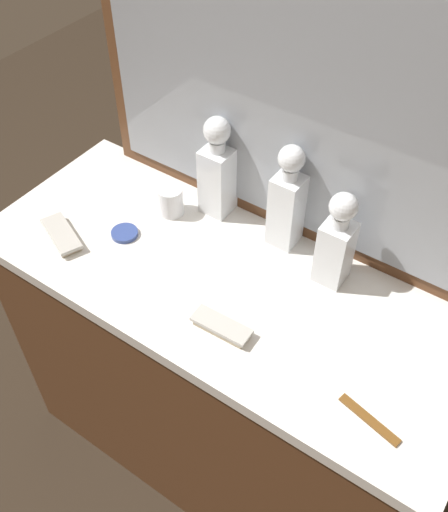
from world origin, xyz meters
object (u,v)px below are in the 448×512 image
(crystal_decanter_front, at_px, (217,175))
(crystal_decanter_rear, at_px, (287,206))
(crystal_tumbler_left, at_px, (171,202))
(tortoiseshell_comb, at_px, (369,420))
(crystal_decanter_far_right, at_px, (336,247))
(silver_brush_front, at_px, (221,327))
(porcelain_dish, at_px, (125,233))
(silver_brush_left, at_px, (62,235))

(crystal_decanter_front, bearing_deg, crystal_decanter_rear, -0.84)
(crystal_tumbler_left, xyz_separation_m, tortoiseshell_comb, (0.74, -0.28, -0.04))
(crystal_decanter_far_right, bearing_deg, silver_brush_front, -114.10)
(tortoiseshell_comb, bearing_deg, crystal_decanter_front, 150.40)
(crystal_decanter_front, height_order, porcelain_dish, crystal_decanter_front)
(crystal_decanter_far_right, bearing_deg, tortoiseshell_comb, -50.88)
(crystal_decanter_front, xyz_separation_m, crystal_decanter_far_right, (0.38, -0.05, -0.01))
(crystal_decanter_far_right, height_order, tortoiseshell_comb, crystal_decanter_far_right)
(crystal_decanter_front, height_order, tortoiseshell_comb, crystal_decanter_front)
(crystal_tumbler_left, xyz_separation_m, porcelain_dish, (-0.05, -0.15, -0.03))
(crystal_decanter_rear, bearing_deg, silver_brush_front, -84.26)
(crystal_decanter_rear, xyz_separation_m, tortoiseshell_comb, (0.42, -0.36, -0.12))
(crystal_decanter_far_right, height_order, porcelain_dish, crystal_decanter_far_right)
(porcelain_dish, bearing_deg, crystal_tumbler_left, 71.82)
(crystal_tumbler_left, distance_m, silver_brush_front, 0.44)
(crystal_decanter_far_right, bearing_deg, porcelain_dish, -161.25)
(porcelain_dish, relative_size, tortoiseshell_comb, 0.49)
(crystal_tumbler_left, distance_m, porcelain_dish, 0.16)
(tortoiseshell_comb, bearing_deg, crystal_tumbler_left, 159.45)
(crystal_decanter_rear, bearing_deg, silver_brush_left, -145.85)
(crystal_decanter_rear, bearing_deg, porcelain_dish, -147.96)
(silver_brush_front, bearing_deg, silver_brush_left, 179.26)
(porcelain_dish, bearing_deg, crystal_decanter_far_right, 18.75)
(silver_brush_front, bearing_deg, tortoiseshell_comb, -2.38)
(crystal_decanter_front, distance_m, crystal_decanter_rear, 0.22)
(silver_brush_front, bearing_deg, crystal_decanter_far_right, 65.90)
(crystal_decanter_front, distance_m, tortoiseshell_comb, 0.74)
(crystal_decanter_rear, height_order, crystal_tumbler_left, crystal_decanter_rear)
(tortoiseshell_comb, bearing_deg, porcelain_dish, 170.60)
(crystal_decanter_rear, xyz_separation_m, silver_brush_left, (-0.49, -0.34, -0.11))
(silver_brush_front, xyz_separation_m, porcelain_dish, (-0.40, 0.11, -0.01))
(crystal_decanter_far_right, xyz_separation_m, silver_brush_left, (-0.66, -0.29, -0.10))
(silver_brush_left, bearing_deg, crystal_decanter_front, 50.79)
(crystal_decanter_front, height_order, silver_brush_front, crystal_decanter_front)
(crystal_decanter_far_right, xyz_separation_m, crystal_decanter_rear, (-0.17, 0.05, 0.01))
(silver_brush_front, relative_size, silver_brush_left, 0.88)
(crystal_decanter_front, distance_m, silver_brush_front, 0.44)
(crystal_decanter_far_right, relative_size, silver_brush_left, 1.61)
(crystal_decanter_far_right, bearing_deg, crystal_decanter_rear, 163.78)
(silver_brush_left, bearing_deg, crystal_decanter_rear, 34.15)
(crystal_decanter_front, distance_m, crystal_decanter_far_right, 0.39)
(crystal_decanter_front, relative_size, silver_brush_left, 1.79)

